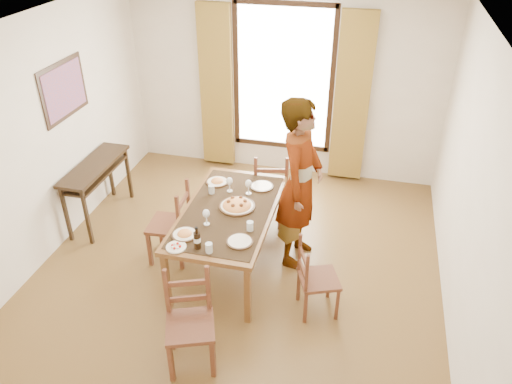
% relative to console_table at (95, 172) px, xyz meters
% --- Properties ---
extents(ground, '(5.00, 5.00, 0.00)m').
position_rel_console_table_xyz_m(ground, '(2.03, -0.60, -0.68)').
color(ground, '#4E3318').
rests_on(ground, ground).
extents(room_shell, '(4.60, 5.10, 2.74)m').
position_rel_console_table_xyz_m(room_shell, '(2.03, -0.47, 0.86)').
color(room_shell, silver).
rests_on(room_shell, ground).
extents(console_table, '(0.38, 1.20, 0.80)m').
position_rel_console_table_xyz_m(console_table, '(0.00, 0.00, 0.00)').
color(console_table, black).
rests_on(console_table, ground).
extents(dining_table, '(0.97, 1.77, 0.76)m').
position_rel_console_table_xyz_m(dining_table, '(1.91, -0.52, 0.01)').
color(dining_table, brown).
rests_on(dining_table, ground).
extents(chair_west, '(0.46, 0.46, 0.98)m').
position_rel_console_table_xyz_m(chair_west, '(1.24, -0.56, -0.23)').
color(chair_west, brown).
rests_on(chair_west, ground).
extents(chair_north, '(0.52, 0.52, 1.00)m').
position_rel_console_table_xyz_m(chair_north, '(2.16, 0.49, -0.22)').
color(chair_north, brown).
rests_on(chair_north, ground).
extents(chair_south, '(0.55, 0.55, 0.96)m').
position_rel_console_table_xyz_m(chair_south, '(1.96, -1.92, -0.24)').
color(chair_south, brown).
rests_on(chair_south, ground).
extents(chair_east, '(0.49, 0.49, 0.86)m').
position_rel_console_table_xyz_m(chair_east, '(2.96, -1.02, -0.28)').
color(chair_east, brown).
rests_on(chair_east, ground).
extents(man, '(0.84, 0.66, 1.98)m').
position_rel_console_table_xyz_m(man, '(2.63, -0.19, 0.31)').
color(man, '#93969B').
rests_on(man, ground).
extents(plate_sw, '(0.27, 0.27, 0.05)m').
position_rel_console_table_xyz_m(plate_sw, '(1.61, -1.08, 0.10)').
color(plate_sw, silver).
rests_on(plate_sw, dining_table).
extents(plate_se, '(0.27, 0.27, 0.05)m').
position_rel_console_table_xyz_m(plate_se, '(2.18, -1.06, 0.10)').
color(plate_se, silver).
rests_on(plate_se, dining_table).
extents(plate_nw, '(0.27, 0.27, 0.05)m').
position_rel_console_table_xyz_m(plate_nw, '(1.62, 0.00, 0.10)').
color(plate_nw, silver).
rests_on(plate_nw, dining_table).
extents(plate_ne, '(0.27, 0.27, 0.05)m').
position_rel_console_table_xyz_m(plate_ne, '(2.15, 0.03, 0.10)').
color(plate_ne, silver).
rests_on(plate_ne, dining_table).
extents(pasta_platter, '(0.40, 0.40, 0.10)m').
position_rel_console_table_xyz_m(pasta_platter, '(1.99, -0.45, 0.12)').
color(pasta_platter, '#AF5416').
rests_on(pasta_platter, dining_table).
extents(caprese_plate, '(0.20, 0.20, 0.04)m').
position_rel_console_table_xyz_m(caprese_plate, '(1.61, -1.29, 0.09)').
color(caprese_plate, silver).
rests_on(caprese_plate, dining_table).
extents(wine_glass_a, '(0.08, 0.08, 0.18)m').
position_rel_console_table_xyz_m(wine_glass_a, '(1.77, -0.84, 0.16)').
color(wine_glass_a, white).
rests_on(wine_glass_a, dining_table).
extents(wine_glass_b, '(0.08, 0.08, 0.18)m').
position_rel_console_table_xyz_m(wine_glass_b, '(2.04, -0.15, 0.16)').
color(wine_glass_b, white).
rests_on(wine_glass_b, dining_table).
extents(wine_glass_c, '(0.08, 0.08, 0.18)m').
position_rel_console_table_xyz_m(wine_glass_c, '(1.81, -0.15, 0.16)').
color(wine_glass_c, white).
rests_on(wine_glass_c, dining_table).
extents(tumbler_a, '(0.07, 0.07, 0.10)m').
position_rel_console_table_xyz_m(tumbler_a, '(2.23, -0.83, 0.12)').
color(tumbler_a, silver).
rests_on(tumbler_a, dining_table).
extents(tumbler_b, '(0.07, 0.07, 0.10)m').
position_rel_console_table_xyz_m(tumbler_b, '(1.62, -0.24, 0.12)').
color(tumbler_b, silver).
rests_on(tumbler_b, dining_table).
extents(tumbler_c, '(0.07, 0.07, 0.10)m').
position_rel_console_table_xyz_m(tumbler_c, '(1.94, -1.27, 0.12)').
color(tumbler_c, silver).
rests_on(tumbler_c, dining_table).
extents(wine_bottle, '(0.07, 0.07, 0.25)m').
position_rel_console_table_xyz_m(wine_bottle, '(1.81, -1.24, 0.20)').
color(wine_bottle, black).
rests_on(wine_bottle, dining_table).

